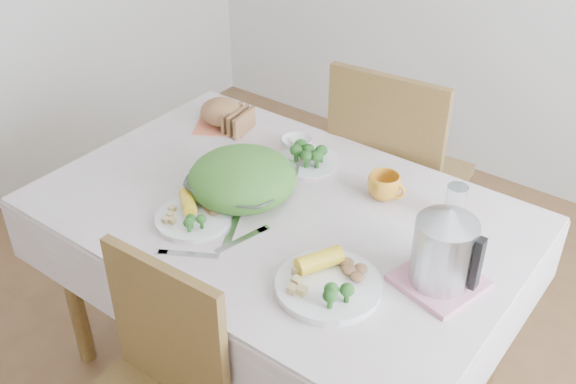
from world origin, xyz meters
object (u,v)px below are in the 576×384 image
Objects in this scene: dining_table at (280,299)px; dinner_plate_left at (193,219)px; yellow_mug at (384,186)px; dinner_plate_right at (329,286)px; salad_bowl at (243,185)px; chair_far at (399,187)px; electric_kettle at (444,248)px.

dinner_plate_left is (-0.17, -0.21, 0.40)m from dining_table.
dining_table is at bearing -132.82° from yellow_mug.
dining_table is at bearing 146.89° from dinner_plate_right.
dining_table is 5.98× the size of dinner_plate_left.
dining_table is 4.82× the size of dinner_plate_right.
dinner_plate_left is at bearing -97.90° from salad_bowl.
dining_table is 0.55m from yellow_mug.
chair_far is at bearing 77.51° from dinner_plate_left.
salad_bowl reaches higher than dinner_plate_right.
dining_table is at bearing 168.18° from electric_kettle.
chair_far is 1.03m from dinner_plate_left.
salad_bowl is (-0.14, -0.01, 0.43)m from dining_table.
dinner_plate_right reaches higher than dining_table.
salad_bowl is at bearing 169.61° from electric_kettle.
salad_bowl is at bearing -144.60° from yellow_mug.
salad_bowl is 0.45m from yellow_mug.
yellow_mug is 0.43m from electric_kettle.
electric_kettle is (0.52, -0.76, 0.42)m from chair_far.
chair_far is at bearing 86.42° from dining_table.
dinner_plate_right reaches higher than dinner_plate_left.
chair_far is 0.85m from salad_bowl.
yellow_mug is (0.40, 0.46, 0.03)m from dinner_plate_left.
chair_far is at bearing 106.77° from dinner_plate_right.
chair_far is 3.16× the size of salad_bowl.
electric_kettle is at bearing 15.05° from dinner_plate_left.
salad_bowl is 1.41× the size of electric_kettle.
dining_table is 4.26× the size of salad_bowl.
dinner_plate_left is 0.76m from electric_kettle.
salad_bowl reaches higher than dining_table.
chair_far is 1.01m from electric_kettle.
electric_kettle reaches higher than dining_table.
dinner_plate_right is 2.71× the size of yellow_mug.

